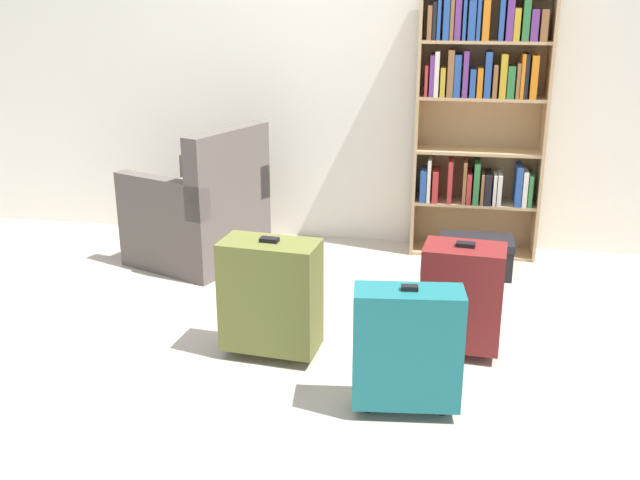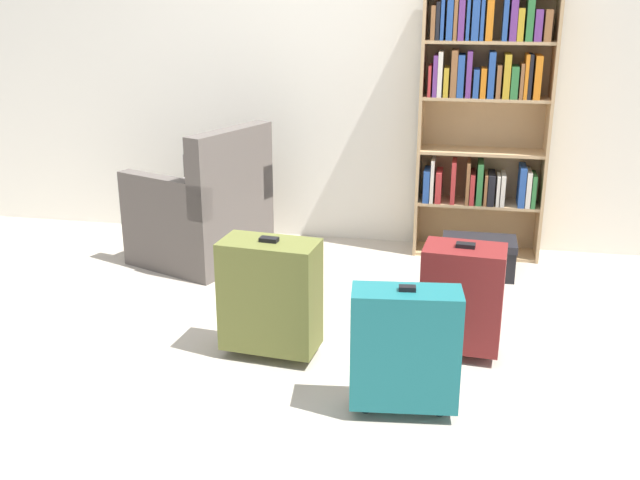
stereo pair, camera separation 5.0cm
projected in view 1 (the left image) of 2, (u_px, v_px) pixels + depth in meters
ground_plane at (276, 346)px, 3.74m from camera, size 10.27×10.27×0.00m
back_wall at (334, 53)px, 5.00m from camera, size 5.87×0.10×2.60m
bookshelf at (480, 108)px, 4.76m from camera, size 0.82×0.27×1.74m
armchair at (201, 215)px, 4.81m from camera, size 0.91×0.91×0.90m
mug at (261, 269)px, 4.62m from camera, size 0.12×0.08×0.10m
storage_box at (476, 255)px, 4.65m from camera, size 0.45×0.27×0.24m
suitcase_olive at (271, 295)px, 3.55m from camera, size 0.48×0.29×0.61m
suitcase_teal at (407, 347)px, 3.06m from camera, size 0.47×0.24×0.58m
suitcase_dark_red at (462, 296)px, 3.58m from camera, size 0.40×0.28×0.58m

